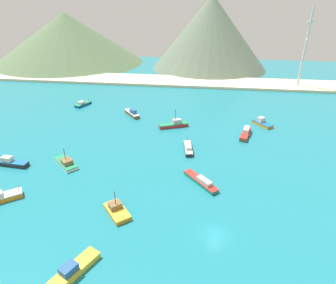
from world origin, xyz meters
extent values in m
cube|color=teal|center=(0.00, 30.00, -0.25)|extent=(260.00, 280.00, 0.50)
cube|color=#232328|center=(-51.70, 17.43, 0.51)|extent=(8.80, 2.77, 1.03)
cube|color=#1E669E|center=(-51.70, 17.43, 1.13)|extent=(8.98, 2.82, 0.20)
cube|color=beige|center=(-52.78, 17.50, 1.82)|extent=(2.78, 1.81, 1.18)
cylinder|color=#4C3823|center=(-42.21, 6.14, 1.80)|extent=(0.57, 0.47, 1.44)
cube|color=gold|center=(-21.94, -10.74, 0.43)|extent=(5.94, 8.61, 0.85)
cube|color=gold|center=(-21.94, -10.74, 0.95)|extent=(6.05, 8.78, 0.20)
cube|color=#28568C|center=(-22.41, -11.68, 1.68)|extent=(2.79, 3.10, 1.25)
cube|color=red|center=(-13.32, 47.26, 0.52)|extent=(9.80, 5.93, 1.05)
cube|color=#238C5B|center=(-13.32, 47.26, 1.15)|extent=(10.00, 6.04, 0.20)
cube|color=#B2ADA3|center=(-12.21, 47.73, 1.93)|extent=(3.21, 2.68, 1.37)
cylinder|color=#4C3823|center=(-12.72, 47.51, 4.38)|extent=(0.14, 0.14, 3.52)
cube|color=#232328|center=(-7.20, 31.59, 0.49)|extent=(3.13, 8.25, 0.99)
cube|color=white|center=(-7.20, 31.59, 1.09)|extent=(3.20, 8.42, 0.20)
cube|color=#B2ADA3|center=(-7.05, 30.59, 1.62)|extent=(1.88, 3.21, 0.86)
cylinder|color=#4C3823|center=(-7.77, 35.17, 1.68)|extent=(0.21, 0.60, 1.34)
cube|color=#14478C|center=(-51.75, 63.39, 0.41)|extent=(4.99, 7.48, 0.82)
cube|color=#238C5B|center=(-51.75, 63.39, 0.92)|extent=(5.09, 7.63, 0.20)
cube|color=beige|center=(-52.08, 62.58, 1.48)|extent=(2.61, 2.80, 0.92)
cylinder|color=#4C3823|center=(-50.57, 66.33, 1.40)|extent=(0.30, 0.52, 1.12)
cube|color=orange|center=(-19.37, 3.26, 0.40)|extent=(6.65, 7.03, 0.80)
cube|color=gold|center=(-19.37, 3.26, 0.90)|extent=(6.78, 7.17, 0.20)
cube|color=brown|center=(-19.90, 3.88, 1.57)|extent=(3.12, 3.08, 1.14)
cylinder|color=#4C3823|center=(-17.47, 1.03, 1.35)|extent=(0.41, 0.45, 1.09)
cylinder|color=#4C3823|center=(-19.64, 3.58, 3.69)|extent=(0.15, 0.15, 3.10)
cube|color=brown|center=(-29.61, 55.50, 0.56)|extent=(7.00, 7.76, 1.12)
cube|color=white|center=(-29.61, 55.50, 1.22)|extent=(7.14, 7.92, 0.20)
cube|color=#28568C|center=(-28.93, 54.70, 1.96)|extent=(3.07, 3.24, 1.29)
cube|color=brown|center=(9.80, 43.38, 0.53)|extent=(4.44, 9.39, 1.06)
cube|color=red|center=(9.80, 43.38, 1.16)|extent=(4.53, 9.57, 0.20)
cube|color=silver|center=(10.10, 44.48, 1.82)|extent=(2.57, 4.22, 1.11)
cube|color=orange|center=(16.43, 52.77, 0.43)|extent=(6.56, 7.28, 0.87)
cube|color=#1E669E|center=(16.43, 52.77, 0.97)|extent=(6.69, 7.42, 0.20)
cube|color=beige|center=(15.88, 53.46, 1.82)|extent=(2.79, 2.75, 1.51)
cube|color=#198466|center=(-3.21, 16.07, 0.37)|extent=(8.35, 8.97, 0.74)
cube|color=red|center=(-3.21, 16.07, 0.84)|extent=(8.52, 9.15, 0.20)
cube|color=#B2ADA3|center=(-2.36, 15.11, 1.37)|extent=(3.89, 4.09, 0.86)
cube|color=silver|center=(-38.04, 19.51, 0.37)|extent=(8.31, 7.86, 0.74)
cube|color=#238C5B|center=(-38.04, 19.51, 0.84)|extent=(8.48, 8.02, 0.20)
cube|color=brown|center=(-37.26, 18.82, 1.48)|extent=(3.58, 3.55, 1.09)
cylinder|color=#4C3823|center=(-37.67, 19.18, 3.52)|extent=(0.17, 0.17, 2.99)
cube|color=beige|center=(0.00, 103.21, 0.60)|extent=(247.00, 19.47, 1.20)
cone|color=#56704C|center=(-93.51, 142.38, 15.38)|extent=(95.40, 95.40, 30.77)
cone|color=#60705B|center=(-2.63, 138.67, 20.28)|extent=(67.69, 67.69, 40.56)
cylinder|color=silver|center=(39.87, 100.91, 17.82)|extent=(0.97, 0.97, 35.63)
cylinder|color=silver|center=(39.87, 100.91, 29.22)|extent=(3.56, 0.49, 0.49)
cylinder|color=silver|center=(39.87, 100.91, 22.09)|extent=(0.49, 2.85, 0.49)
camera|label=1|loc=(-3.30, -39.15, 38.70)|focal=30.37mm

